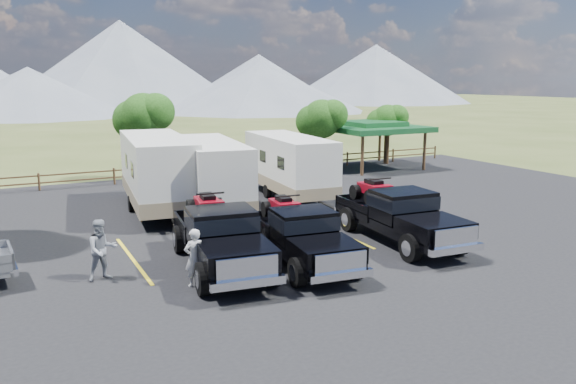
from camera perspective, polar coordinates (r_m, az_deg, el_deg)
name	(u,v)px	position (r m, az deg, el deg)	size (l,w,h in m)	color
ground	(347,269)	(18.42, 6.01, -7.77)	(320.00, 320.00, 0.00)	#3D4A1F
asphalt_lot	(303,244)	(20.87, 1.51, -5.34)	(44.00, 34.00, 0.04)	black
stall_lines	(290,237)	(21.71, 0.24, -4.60)	(12.12, 5.50, 0.01)	yellow
tree_ne_a	(321,119)	(36.69, 3.42, 7.40)	(3.11, 2.92, 4.76)	black
tree_ne_b	(387,121)	(40.88, 10.03, 7.16)	(2.77, 2.59, 4.27)	black
tree_north	(143,117)	(34.47, -14.47, 7.39)	(3.46, 3.24, 5.25)	black
rail_fence	(213,167)	(35.43, -7.66, 2.49)	(36.12, 0.12, 1.00)	brown
pavilion	(372,128)	(38.92, 8.57, 6.49)	(6.20, 6.20, 3.22)	brown
mountain_range	(7,69)	(120.55, -26.65, 11.09)	(209.00, 71.00, 20.00)	slate
rig_left	(220,235)	(18.24, -6.95, -4.35)	(2.98, 6.83, 2.21)	black
rig_center	(301,233)	(18.58, 1.28, -4.23)	(2.69, 6.30, 2.04)	black
rig_right	(398,214)	(21.36, 11.14, -2.16)	(2.69, 6.73, 2.20)	black
trailer_left	(157,172)	(26.34, -13.13, 1.95)	(3.44, 9.96, 3.44)	white
trailer_center	(211,175)	(25.95, -7.85, 1.76)	(3.43, 9.35, 3.23)	white
trailer_right	(289,166)	(28.69, 0.11, 2.70)	(2.97, 9.11, 3.15)	white
person_a	(195,258)	(16.72, -9.48, -6.59)	(0.63, 0.42, 1.74)	silver
person_b	(102,250)	(17.90, -18.37, -5.59)	(0.91, 0.71, 1.88)	gray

